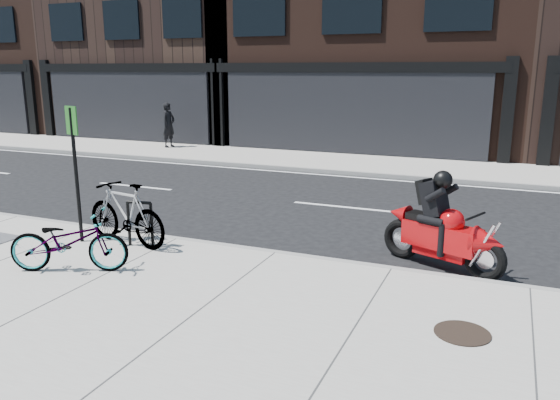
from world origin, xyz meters
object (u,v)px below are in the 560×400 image
at_px(bicycle_front, 69,241).
at_px(pedestrian, 169,125).
at_px(motorcycle, 448,231).
at_px(bike_rack, 140,220).
at_px(sign_post, 75,162).
at_px(manhole_cover, 462,333).
at_px(bicycle_rear, 126,214).

relative_size(bicycle_front, pedestrian, 1.03).
bearing_deg(motorcycle, bike_rack, -143.73).
bearing_deg(sign_post, bike_rack, 24.25).
xyz_separation_m(bike_rack, sign_post, (-1.18, -0.19, 0.97)).
bearing_deg(bicycle_front, bike_rack, -33.73).
relative_size(bike_rack, pedestrian, 0.47).
height_order(motorcycle, manhole_cover, motorcycle).
bearing_deg(bicycle_front, sign_post, 13.23).
height_order(bike_rack, bicycle_rear, bicycle_rear).
xyz_separation_m(motorcycle, sign_post, (-6.25, -1.44, 0.92)).
bearing_deg(bike_rack, sign_post, -171.02).
distance_m(bicycle_front, bicycle_rear, 1.43).
xyz_separation_m(pedestrian, sign_post, (5.59, -11.09, 0.57)).
relative_size(pedestrian, manhole_cover, 2.69).
distance_m(bike_rack, manhole_cover, 5.70).
relative_size(bicycle_front, motorcycle, 0.88).
bearing_deg(bicycle_rear, pedestrian, -139.03).
xyz_separation_m(bike_rack, bicycle_rear, (-0.30, 0.00, 0.08)).
relative_size(bike_rack, motorcycle, 0.40).
bearing_deg(bicycle_rear, motorcycle, 113.46).
distance_m(bicycle_front, manhole_cover, 5.83).
xyz_separation_m(bicycle_front, sign_post, (-0.92, 1.24, 0.98)).
distance_m(bicycle_rear, manhole_cover, 6.00).
bearing_deg(bicycle_rear, sign_post, -67.77).
xyz_separation_m(pedestrian, manhole_cover, (12.32, -12.14, -0.88)).
distance_m(bicycle_front, sign_post, 1.83).
bearing_deg(manhole_cover, motorcycle, 100.83).
distance_m(bike_rack, pedestrian, 12.85).
relative_size(bike_rack, bicycle_rear, 0.44).
distance_m(bicycle_rear, pedestrian, 12.69).
height_order(pedestrian, sign_post, sign_post).
xyz_separation_m(bike_rack, motorcycle, (5.07, 1.26, 0.05)).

